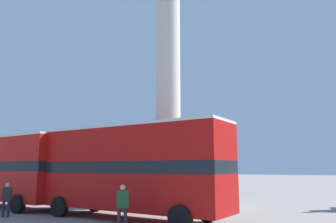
{
  "coord_description": "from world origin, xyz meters",
  "views": [
    {
      "loc": [
        11.47,
        -18.78,
        2.42
      ],
      "look_at": [
        0.0,
        0.0,
        6.2
      ],
      "focal_mm": 35.0,
      "sensor_mm": 36.0,
      "label": 1
    }
  ],
  "objects": [
    {
      "name": "bus_b",
      "position": [
        1.5,
        -5.95,
        2.44
      ],
      "size": [
        10.04,
        2.91,
        4.44
      ],
      "rotation": [
        0.0,
        0.0,
        -0.02
      ],
      "color": "#A80F0C",
      "rests_on": "ground_plane"
    },
    {
      "name": "pedestrian_by_plinth",
      "position": [
        2.98,
        -8.33,
        1.0
      ],
      "size": [
        0.46,
        0.45,
        1.76
      ],
      "rotation": [
        0.0,
        0.0,
        0.75
      ],
      "color": "#28282D",
      "rests_on": "ground_plane"
    },
    {
      "name": "monument_column",
      "position": [
        0.0,
        0.0,
        7.4
      ],
      "size": [
        5.91,
        5.91,
        24.76
      ],
      "color": "beige",
      "rests_on": "ground_plane"
    },
    {
      "name": "street_lamp",
      "position": [
        -2.27,
        -3.79,
        3.16
      ],
      "size": [
        0.49,
        0.49,
        5.01
      ],
      "color": "black",
      "rests_on": "ground_plane"
    },
    {
      "name": "ground_plane",
      "position": [
        0.0,
        0.0,
        0.0
      ],
      "size": [
        200.0,
        200.0,
        0.0
      ],
      "primitive_type": "plane",
      "color": "gray"
    },
    {
      "name": "pedestrian_near_lamp",
      "position": [
        -4.26,
        -8.57,
        0.92
      ],
      "size": [
        0.42,
        0.44,
        1.66
      ],
      "rotation": [
        0.0,
        0.0,
        0.83
      ],
      "color": "#192347",
      "rests_on": "ground_plane"
    },
    {
      "name": "bus_a",
      "position": [
        -8.58,
        -5.98,
        2.4
      ],
      "size": [
        10.75,
        3.28,
        4.34
      ],
      "rotation": [
        0.0,
        0.0,
        -0.07
      ],
      "color": "#B7140F",
      "rests_on": "ground_plane"
    }
  ]
}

